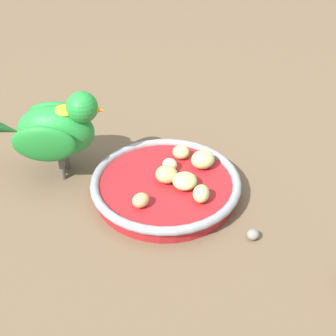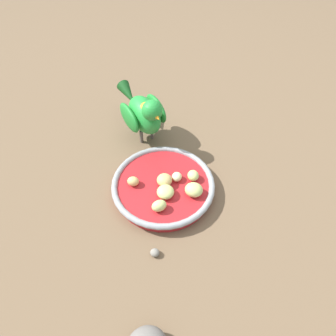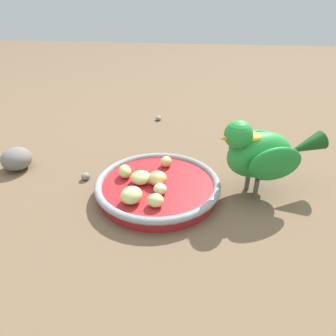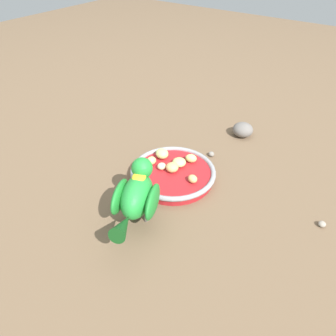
{
  "view_description": "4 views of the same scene",
  "coord_description": "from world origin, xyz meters",
  "px_view_note": "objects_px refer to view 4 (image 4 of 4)",
  "views": [
    {
      "loc": [
        -0.56,
        -0.27,
        0.5
      ],
      "look_at": [
        -0.02,
        -0.01,
        0.06
      ],
      "focal_mm": 52.26,
      "sensor_mm": 36.0,
      "label": 1
    },
    {
      "loc": [
        -0.05,
        -0.41,
        0.55
      ],
      "look_at": [
        -0.0,
        0.01,
        0.06
      ],
      "focal_mm": 31.02,
      "sensor_mm": 36.0,
      "label": 2
    },
    {
      "loc": [
        0.48,
        0.08,
        0.34
      ],
      "look_at": [
        -0.03,
        0.02,
        0.05
      ],
      "focal_mm": 33.2,
      "sensor_mm": 36.0,
      "label": 3
    },
    {
      "loc": [
        -0.41,
        0.58,
        0.58
      ],
      "look_at": [
        -0.02,
        0.03,
        0.05
      ],
      "focal_mm": 34.46,
      "sensor_mm": 36.0,
      "label": 4
    }
  ],
  "objects_px": {
    "pebble_0": "(322,224)",
    "pebble_1": "(211,154)",
    "feeding_bowl": "(173,173)",
    "parrot": "(137,196)",
    "apple_piece_2": "(179,162)",
    "apple_piece_3": "(172,168)",
    "apple_piece_4": "(191,158)",
    "apple_piece_1": "(151,161)",
    "apple_piece_5": "(162,154)",
    "rock_large": "(243,130)",
    "apple_piece_0": "(193,179)",
    "apple_piece_6": "(162,166)"
  },
  "relations": [
    {
      "from": "apple_piece_0",
      "to": "parrot",
      "type": "xyz_separation_m",
      "value": [
        0.04,
        0.18,
        0.05
      ]
    },
    {
      "from": "parrot",
      "to": "pebble_0",
      "type": "xyz_separation_m",
      "value": [
        -0.36,
        -0.25,
        -0.08
      ]
    },
    {
      "from": "apple_piece_6",
      "to": "apple_piece_0",
      "type": "bearing_deg",
      "value": -178.66
    },
    {
      "from": "apple_piece_3",
      "to": "pebble_1",
      "type": "bearing_deg",
      "value": -103.13
    },
    {
      "from": "feeding_bowl",
      "to": "parrot",
      "type": "bearing_deg",
      "value": 98.86
    },
    {
      "from": "pebble_0",
      "to": "apple_piece_0",
      "type": "bearing_deg",
      "value": 11.51
    },
    {
      "from": "apple_piece_2",
      "to": "feeding_bowl",
      "type": "bearing_deg",
      "value": 93.28
    },
    {
      "from": "apple_piece_3",
      "to": "apple_piece_4",
      "type": "distance_m",
      "value": 0.07
    },
    {
      "from": "parrot",
      "to": "rock_large",
      "type": "height_order",
      "value": "parrot"
    },
    {
      "from": "feeding_bowl",
      "to": "apple_piece_1",
      "type": "distance_m",
      "value": 0.07
    },
    {
      "from": "apple_piece_2",
      "to": "pebble_1",
      "type": "xyz_separation_m",
      "value": [
        -0.04,
        -0.13,
        -0.03
      ]
    },
    {
      "from": "apple_piece_3",
      "to": "apple_piece_1",
      "type": "bearing_deg",
      "value": 3.68
    },
    {
      "from": "parrot",
      "to": "pebble_0",
      "type": "bearing_deg",
      "value": -78.7
    },
    {
      "from": "apple_piece_1",
      "to": "rock_large",
      "type": "height_order",
      "value": "rock_large"
    },
    {
      "from": "apple_piece_4",
      "to": "apple_piece_5",
      "type": "bearing_deg",
      "value": 21.6
    },
    {
      "from": "apple_piece_5",
      "to": "apple_piece_0",
      "type": "bearing_deg",
      "value": 162.21
    },
    {
      "from": "apple_piece_5",
      "to": "parrot",
      "type": "xyz_separation_m",
      "value": [
        -0.09,
        0.22,
        0.05
      ]
    },
    {
      "from": "apple_piece_5",
      "to": "pebble_1",
      "type": "xyz_separation_m",
      "value": [
        -0.1,
        -0.12,
        -0.03
      ]
    },
    {
      "from": "apple_piece_3",
      "to": "rock_large",
      "type": "height_order",
      "value": "apple_piece_3"
    },
    {
      "from": "apple_piece_5",
      "to": "pebble_1",
      "type": "bearing_deg",
      "value": -128.95
    },
    {
      "from": "apple_piece_4",
      "to": "apple_piece_6",
      "type": "relative_size",
      "value": 1.32
    },
    {
      "from": "apple_piece_5",
      "to": "apple_piece_2",
      "type": "bearing_deg",
      "value": 176.93
    },
    {
      "from": "pebble_1",
      "to": "parrot",
      "type": "bearing_deg",
      "value": 89.17
    },
    {
      "from": "pebble_1",
      "to": "apple_piece_5",
      "type": "bearing_deg",
      "value": 51.05
    },
    {
      "from": "apple_piece_2",
      "to": "parrot",
      "type": "bearing_deg",
      "value": 98.06
    },
    {
      "from": "feeding_bowl",
      "to": "rock_large",
      "type": "relative_size",
      "value": 3.54
    },
    {
      "from": "pebble_1",
      "to": "apple_piece_0",
      "type": "bearing_deg",
      "value": 101.6
    },
    {
      "from": "pebble_0",
      "to": "pebble_1",
      "type": "xyz_separation_m",
      "value": [
        0.36,
        -0.1,
        0.0
      ]
    },
    {
      "from": "apple_piece_0",
      "to": "parrot",
      "type": "height_order",
      "value": "parrot"
    },
    {
      "from": "apple_piece_2",
      "to": "apple_piece_5",
      "type": "bearing_deg",
      "value": -3.07
    },
    {
      "from": "apple_piece_0",
      "to": "apple_piece_2",
      "type": "xyz_separation_m",
      "value": [
        0.07,
        -0.04,
        0.0
      ]
    },
    {
      "from": "feeding_bowl",
      "to": "apple_piece_0",
      "type": "distance_m",
      "value": 0.07
    },
    {
      "from": "apple_piece_5",
      "to": "rock_large",
      "type": "distance_m",
      "value": 0.31
    },
    {
      "from": "apple_piece_4",
      "to": "apple_piece_5",
      "type": "relative_size",
      "value": 0.82
    },
    {
      "from": "feeding_bowl",
      "to": "apple_piece_2",
      "type": "relative_size",
      "value": 6.17
    },
    {
      "from": "apple_piece_1",
      "to": "parrot",
      "type": "relative_size",
      "value": 0.13
    },
    {
      "from": "apple_piece_4",
      "to": "pebble_1",
      "type": "xyz_separation_m",
      "value": [
        -0.02,
        -0.09,
        -0.03
      ]
    },
    {
      "from": "apple_piece_4",
      "to": "parrot",
      "type": "xyz_separation_m",
      "value": [
        -0.01,
        0.25,
        0.05
      ]
    },
    {
      "from": "apple_piece_2",
      "to": "apple_piece_1",
      "type": "bearing_deg",
      "value": 29.55
    },
    {
      "from": "apple_piece_0",
      "to": "apple_piece_3",
      "type": "relative_size",
      "value": 0.77
    },
    {
      "from": "apple_piece_0",
      "to": "pebble_0",
      "type": "xyz_separation_m",
      "value": [
        -0.32,
        -0.07,
        -0.03
      ]
    },
    {
      "from": "apple_piece_4",
      "to": "apple_piece_5",
      "type": "xyz_separation_m",
      "value": [
        0.08,
        0.03,
        0.0
      ]
    },
    {
      "from": "parrot",
      "to": "apple_piece_5",
      "type": "bearing_deg",
      "value": -0.03
    },
    {
      "from": "feeding_bowl",
      "to": "pebble_1",
      "type": "bearing_deg",
      "value": -102.26
    },
    {
      "from": "apple_piece_2",
      "to": "apple_piece_6",
      "type": "bearing_deg",
      "value": 53.12
    },
    {
      "from": "apple_piece_0",
      "to": "apple_piece_1",
      "type": "xyz_separation_m",
      "value": [
        0.14,
        -0.0,
        0.0
      ]
    },
    {
      "from": "apple_piece_5",
      "to": "rock_large",
      "type": "xyz_separation_m",
      "value": [
        -0.12,
        -0.29,
        -0.01
      ]
    },
    {
      "from": "feeding_bowl",
      "to": "parrot",
      "type": "distance_m",
      "value": 0.2
    },
    {
      "from": "feeding_bowl",
      "to": "apple_piece_2",
      "type": "bearing_deg",
      "value": -86.72
    },
    {
      "from": "rock_large",
      "to": "apple_piece_5",
      "type": "bearing_deg",
      "value": 66.4
    }
  ]
}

